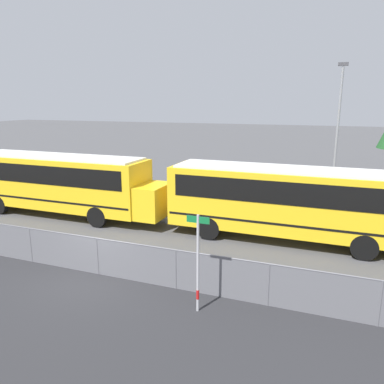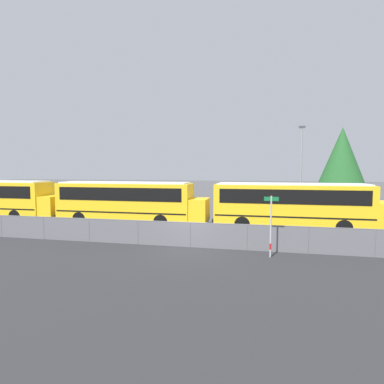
% 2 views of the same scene
% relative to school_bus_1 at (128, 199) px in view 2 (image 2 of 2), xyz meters
% --- Properties ---
extents(ground_plane, '(200.00, 200.00, 0.00)m').
position_rel_school_bus_1_xyz_m(ground_plane, '(6.25, -5.68, -2.02)').
color(ground_plane, '#4C4C4F').
extents(road_strip, '(96.51, 12.00, 0.01)m').
position_rel_school_bus_1_xyz_m(road_strip, '(6.25, -11.68, -2.01)').
color(road_strip, '#2B2B2D').
rests_on(road_strip, ground_plane).
extents(fence, '(62.58, 0.07, 1.43)m').
position_rel_school_bus_1_xyz_m(fence, '(6.25, -5.68, -1.28)').
color(fence, '#9EA0A5').
rests_on(fence, ground_plane).
extents(school_bus_1, '(12.04, 2.49, 3.39)m').
position_rel_school_bus_1_xyz_m(school_bus_1, '(0.00, 0.00, 0.00)').
color(school_bus_1, yellow).
rests_on(school_bus_1, ground_plane).
extents(school_bus_2, '(12.04, 2.49, 3.39)m').
position_rel_school_bus_1_xyz_m(school_bus_2, '(12.47, 0.33, 0.00)').
color(school_bus_2, yellow).
rests_on(school_bus_2, ground_plane).
extents(street_sign, '(0.70, 0.09, 3.07)m').
position_rel_school_bus_1_xyz_m(street_sign, '(10.55, -6.74, -0.39)').
color(street_sign, '#B7B7BC').
rests_on(street_sign, ground_plane).
extents(light_pole, '(0.60, 0.24, 8.59)m').
position_rel_school_bus_1_xyz_m(light_pole, '(14.16, 9.18, 2.66)').
color(light_pole, gray).
rests_on(light_pole, ground_plane).
extents(tree_1, '(4.90, 4.90, 9.20)m').
position_rel_school_bus_1_xyz_m(tree_1, '(19.52, 15.62, 3.98)').
color(tree_1, '#51381E').
rests_on(tree_1, ground_plane).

